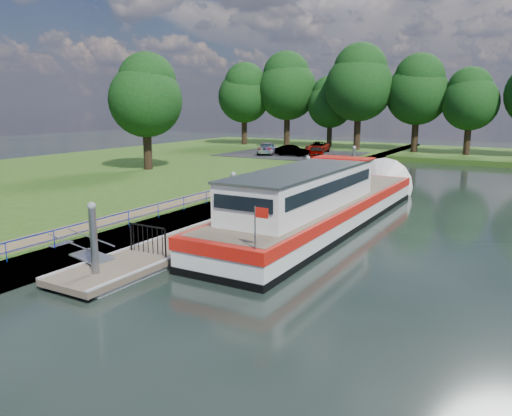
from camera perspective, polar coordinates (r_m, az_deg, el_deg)
The scene contains 17 objects.
ground at distance 19.01m, azimuth -16.62°, elevation -7.83°, with size 160.00×160.00×0.00m, color black.
riverbank at distance 41.80m, azimuth -18.80°, elevation 3.12°, with size 32.00×90.00×0.78m, color #254513.
bank_edge at distance 31.94m, azimuth -0.14°, elevation 1.25°, with size 1.10×90.00×0.78m, color #473D2D.
footpath at distance 27.32m, azimuth -10.95°, elevation 0.11°, with size 1.60×40.00×0.05m, color brown.
carpark at distance 55.95m, azimuth 4.26°, elevation 6.18°, with size 14.00×12.00×0.06m, color black.
blue_fence at distance 22.56m, azimuth -16.13°, elevation -1.26°, with size 0.04×18.04×0.72m.
pontoon at distance 29.05m, azimuth 2.22°, elevation -0.23°, with size 2.50×30.00×0.56m.
mooring_piles at distance 28.84m, azimuth 2.24°, elevation 1.90°, with size 0.30×27.30×3.55m.
gangway at distance 20.47m, azimuth -19.29°, elevation -4.76°, with size 2.58×1.00×0.92m.
gate_panel at distance 20.17m, azimuth -12.29°, elevation -3.06°, with size 1.85×0.05×1.15m.
barge at distance 26.49m, azimuth 8.10°, elevation 0.49°, with size 4.36×21.15×4.78m.
horizon_trees at distance 62.63m, azimuth 16.76°, elevation 12.86°, with size 54.38×10.03×12.87m.
bank_tree_a at distance 43.52m, azimuth -12.46°, elevation 12.56°, with size 6.12×6.12×9.72m.
car_a at distance 51.59m, azimuth 6.89°, elevation 6.38°, with size 1.46×3.62×1.23m, color #999999.
car_b at distance 53.53m, azimuth 4.10°, elevation 6.58°, with size 1.21×3.46×1.14m, color #999999.
car_c at distance 55.19m, azimuth 1.32°, elevation 6.83°, with size 1.80×4.42×1.28m, color #999999.
car_d at distance 57.44m, azimuth 7.05°, elevation 6.92°, with size 2.04×4.43×1.23m, color #999999.
Camera 1 is at (13.25, -12.13, 6.21)m, focal length 35.00 mm.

